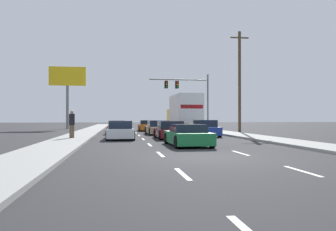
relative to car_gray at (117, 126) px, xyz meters
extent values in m
plane|color=#2B2B2D|center=(3.61, -0.75, -0.54)|extent=(140.00, 140.00, 0.00)
cube|color=#9E9E99|center=(10.07, -5.75, -0.47)|extent=(2.41, 80.00, 0.14)
cube|color=#9E9E99|center=(-2.84, -5.75, -0.47)|extent=(2.41, 80.00, 0.14)
cube|color=silver|center=(1.91, -29.47, -0.53)|extent=(0.14, 2.00, 0.01)
cube|color=silver|center=(1.91, -24.47, -0.53)|extent=(0.14, 2.00, 0.01)
cube|color=silver|center=(1.91, -19.47, -0.53)|extent=(0.14, 2.00, 0.01)
cube|color=silver|center=(1.91, -14.47, -0.53)|extent=(0.14, 2.00, 0.01)
cube|color=silver|center=(1.91, -9.47, -0.53)|extent=(0.14, 2.00, 0.01)
cube|color=silver|center=(1.91, -4.47, -0.53)|extent=(0.14, 2.00, 0.01)
cube|color=silver|center=(1.91, 0.53, -0.53)|extent=(0.14, 2.00, 0.01)
cube|color=silver|center=(1.91, 5.53, -0.53)|extent=(0.14, 2.00, 0.01)
cube|color=silver|center=(1.91, 10.53, -0.53)|extent=(0.14, 2.00, 0.01)
cube|color=silver|center=(1.91, 15.53, -0.53)|extent=(0.14, 2.00, 0.01)
cube|color=silver|center=(1.91, 20.53, -0.53)|extent=(0.14, 2.00, 0.01)
cube|color=silver|center=(1.91, 25.53, -0.53)|extent=(0.14, 2.00, 0.01)
cube|color=silver|center=(5.31, -29.47, -0.53)|extent=(0.14, 2.00, 0.01)
cube|color=silver|center=(5.31, -24.47, -0.53)|extent=(0.14, 2.00, 0.01)
cube|color=silver|center=(5.31, -19.47, -0.53)|extent=(0.14, 2.00, 0.01)
cube|color=silver|center=(5.31, -14.47, -0.53)|extent=(0.14, 2.00, 0.01)
cube|color=silver|center=(5.31, -9.47, -0.53)|extent=(0.14, 2.00, 0.01)
cube|color=silver|center=(5.31, -4.47, -0.53)|extent=(0.14, 2.00, 0.01)
cube|color=silver|center=(5.31, 0.53, -0.53)|extent=(0.14, 2.00, 0.01)
cube|color=silver|center=(5.31, 5.53, -0.53)|extent=(0.14, 2.00, 0.01)
cube|color=silver|center=(5.31, 10.53, -0.53)|extent=(0.14, 2.00, 0.01)
cube|color=silver|center=(5.31, 15.53, -0.53)|extent=(0.14, 2.00, 0.01)
cube|color=silver|center=(5.31, 20.53, -0.53)|extent=(0.14, 2.00, 0.01)
cube|color=silver|center=(5.31, 25.53, -0.53)|extent=(0.14, 2.00, 0.01)
cube|color=slate|center=(0.00, 0.00, -0.10)|extent=(1.82, 4.47, 0.59)
cube|color=#192333|center=(0.00, 0.00, 0.42)|extent=(1.55, 1.96, 0.45)
cylinder|color=black|center=(-0.84, 1.64, -0.22)|extent=(0.24, 0.65, 0.64)
cylinder|color=black|center=(0.75, 1.68, -0.22)|extent=(0.24, 0.65, 0.64)
cylinder|color=black|center=(-0.75, -1.68, -0.22)|extent=(0.24, 0.65, 0.64)
cylinder|color=black|center=(0.84, -1.64, -0.22)|extent=(0.24, 0.65, 0.64)
cube|color=red|center=(0.15, -6.01, -0.11)|extent=(1.83, 4.40, 0.57)
cube|color=#192333|center=(0.15, -6.31, 0.40)|extent=(1.60, 2.13, 0.47)
cylinder|color=black|center=(-0.67, -4.36, -0.22)|extent=(0.23, 0.64, 0.64)
cylinder|color=black|center=(1.01, -4.38, -0.22)|extent=(0.23, 0.64, 0.64)
cylinder|color=black|center=(-0.70, -7.64, -0.22)|extent=(0.23, 0.64, 0.64)
cylinder|color=black|center=(0.98, -7.66, -0.22)|extent=(0.23, 0.64, 0.64)
cube|color=white|center=(0.34, -14.06, -0.10)|extent=(1.79, 4.68, 0.60)
cube|color=#192333|center=(0.34, -14.29, 0.47)|extent=(1.56, 2.08, 0.53)
cylinder|color=black|center=(-0.49, -12.27, -0.22)|extent=(0.22, 0.64, 0.64)
cylinder|color=black|center=(1.16, -12.27, -0.22)|extent=(0.22, 0.64, 0.64)
cylinder|color=black|center=(-0.48, -15.84, -0.22)|extent=(0.22, 0.64, 0.64)
cylinder|color=black|center=(1.17, -15.84, -0.22)|extent=(0.22, 0.64, 0.64)
cube|color=orange|center=(3.38, 0.39, -0.08)|extent=(1.79, 4.03, 0.63)
cube|color=#192333|center=(3.38, 0.16, 0.44)|extent=(1.57, 1.72, 0.43)
cylinder|color=black|center=(2.56, 1.86, -0.22)|extent=(0.22, 0.64, 0.64)
cylinder|color=black|center=(4.21, 1.85, -0.22)|extent=(0.22, 0.64, 0.64)
cylinder|color=black|center=(2.55, -1.06, -0.22)|extent=(0.22, 0.64, 0.64)
cylinder|color=black|center=(4.20, -1.07, -0.22)|extent=(0.22, 0.64, 0.64)
cube|color=tan|center=(3.68, -7.89, -0.12)|extent=(1.99, 4.41, 0.56)
cube|color=#192333|center=(3.68, -7.85, 0.43)|extent=(1.71, 2.01, 0.54)
cylinder|color=black|center=(2.76, -6.28, -0.22)|extent=(0.24, 0.65, 0.64)
cylinder|color=black|center=(4.52, -6.24, -0.22)|extent=(0.24, 0.65, 0.64)
cylinder|color=black|center=(2.84, -9.55, -0.22)|extent=(0.24, 0.65, 0.64)
cylinder|color=black|center=(4.60, -9.50, -0.22)|extent=(0.24, 0.65, 0.64)
cube|color=maroon|center=(3.80, -14.11, -0.10)|extent=(1.82, 4.29, 0.59)
cube|color=#192333|center=(3.80, -14.44, 0.46)|extent=(1.59, 2.10, 0.52)
cylinder|color=black|center=(2.95, -12.53, -0.22)|extent=(0.22, 0.64, 0.64)
cylinder|color=black|center=(4.63, -12.52, -0.22)|extent=(0.22, 0.64, 0.64)
cylinder|color=black|center=(2.98, -15.71, -0.22)|extent=(0.22, 0.64, 0.64)
cylinder|color=black|center=(4.65, -15.70, -0.22)|extent=(0.22, 0.64, 0.64)
cube|color=#196B38|center=(3.85, -20.42, -0.10)|extent=(1.96, 4.34, 0.60)
cube|color=#192333|center=(3.85, -20.57, 0.40)|extent=(1.69, 2.05, 0.40)
cylinder|color=black|center=(2.94, -18.83, -0.22)|extent=(0.23, 0.64, 0.64)
cylinder|color=black|center=(4.69, -18.80, -0.22)|extent=(0.23, 0.64, 0.64)
cylinder|color=black|center=(3.01, -22.04, -0.22)|extent=(0.23, 0.64, 0.64)
cylinder|color=black|center=(4.76, -22.00, -0.22)|extent=(0.23, 0.64, 0.64)
cube|color=white|center=(6.96, -3.69, 1.84)|extent=(2.42, 6.26, 2.85)
cube|color=red|center=(6.99, -6.79, 1.98)|extent=(2.13, 0.06, 0.36)
cube|color=yellow|center=(6.93, 0.54, 0.82)|extent=(2.29, 2.23, 2.11)
cylinder|color=black|center=(5.79, 0.53, -0.06)|extent=(0.31, 0.96, 0.96)
cylinder|color=black|center=(8.06, 0.55, -0.06)|extent=(0.31, 0.96, 0.96)
cylinder|color=black|center=(5.84, -4.95, -0.06)|extent=(0.31, 0.96, 0.96)
cylinder|color=black|center=(8.11, -4.93, -0.06)|extent=(0.31, 0.96, 0.96)
cube|color=#1E389E|center=(7.04, -11.21, -0.09)|extent=(1.78, 4.50, 0.62)
cube|color=#192333|center=(7.04, -11.56, 0.50)|extent=(1.55, 1.94, 0.54)
cylinder|color=black|center=(6.24, -9.51, -0.22)|extent=(0.22, 0.64, 0.64)
cylinder|color=black|center=(7.87, -9.52, -0.22)|extent=(0.22, 0.64, 0.64)
cylinder|color=black|center=(6.22, -12.90, -0.22)|extent=(0.22, 0.64, 0.64)
cylinder|color=black|center=(7.85, -12.91, -0.22)|extent=(0.22, 0.64, 0.64)
cylinder|color=#595B56|center=(11.72, 5.57, 3.02)|extent=(0.20, 0.20, 7.12)
cylinder|color=#595B56|center=(7.91, 5.57, 5.83)|extent=(7.64, 0.14, 0.14)
cube|color=black|center=(7.65, 5.57, 5.18)|extent=(0.40, 0.56, 0.95)
sphere|color=red|center=(7.65, 5.26, 5.48)|extent=(0.20, 0.20, 0.20)
sphere|color=orange|center=(7.65, 5.26, 5.18)|extent=(0.20, 0.20, 0.20)
sphere|color=green|center=(7.65, 5.26, 4.88)|extent=(0.20, 0.20, 0.20)
cube|color=black|center=(6.25, 5.57, 5.18)|extent=(0.40, 0.56, 0.95)
sphere|color=red|center=(6.25, 5.26, 5.48)|extent=(0.20, 0.20, 0.20)
sphere|color=orange|center=(6.25, 5.26, 5.18)|extent=(0.20, 0.20, 0.20)
sphere|color=green|center=(6.25, 5.26, 4.88)|extent=(0.20, 0.20, 0.20)
cylinder|color=brown|center=(11.84, -6.17, 4.39)|extent=(0.28, 0.28, 9.85)
cube|color=brown|center=(11.84, -6.17, 8.71)|extent=(1.80, 0.12, 0.12)
cylinder|color=slate|center=(-6.45, 8.53, 2.31)|extent=(0.36, 0.36, 5.70)
cube|color=yellow|center=(-6.45, 8.53, 6.40)|extent=(4.74, 0.20, 2.48)
cylinder|color=brown|center=(-2.89, -14.55, 0.03)|extent=(0.32, 0.32, 0.86)
cylinder|color=black|center=(-2.89, -14.55, 0.84)|extent=(0.38, 0.38, 0.75)
sphere|color=tan|center=(-2.89, -14.55, 1.33)|extent=(0.23, 0.23, 0.23)
camera|label=1|loc=(0.23, -38.60, 0.97)|focal=37.27mm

